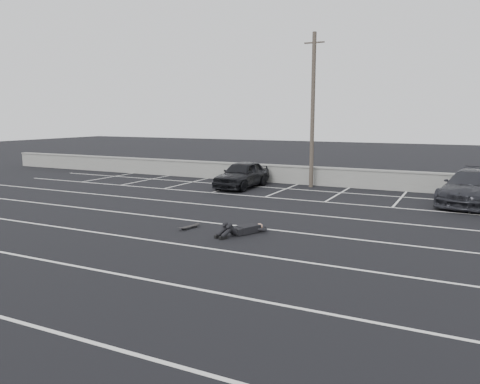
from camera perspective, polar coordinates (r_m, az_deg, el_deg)
The scene contains 8 objects.
ground at distance 14.11m, azimuth -4.01°, elevation -6.87°, with size 120.00×120.00×0.00m, color black.
seawall at distance 26.81m, azimuth 11.23°, elevation 1.85°, with size 50.00×0.45×1.06m.
stall_lines at distance 17.97m, azimuth 2.87°, elevation -3.33°, with size 36.00×20.05×0.01m.
car_left at distance 25.81m, azimuth 0.26°, elevation 2.17°, with size 1.74×4.32×1.47m, color black.
car_right at distance 23.32m, azimuth 26.44°, elevation 0.51°, with size 2.14×5.27×1.53m, color #26262C.
utility_pole at distance 26.11m, azimuth 8.85°, elevation 9.80°, with size 1.11×0.22×8.33m.
person at distance 15.84m, azimuth 1.01°, elevation -4.12°, with size 1.89×2.68×0.50m, color black, non-canonical shape.
skateboard at distance 16.55m, azimuth -6.22°, elevation -4.24°, with size 0.37×0.75×0.09m.
Camera 1 is at (6.86, -11.70, 3.91)m, focal length 35.00 mm.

